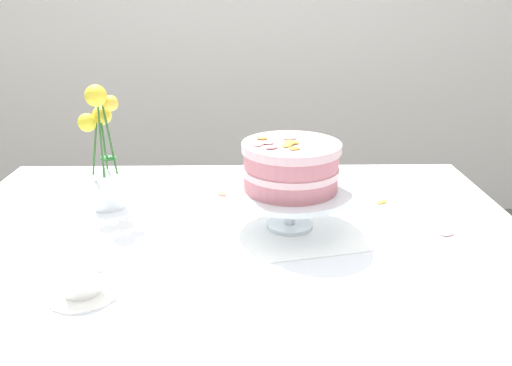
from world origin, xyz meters
name	(u,v)px	position (x,y,z in m)	size (l,w,h in m)	color
dining_table	(234,270)	(0.00, -0.02, 0.65)	(1.40, 1.00, 0.74)	white
linen_napkin	(289,227)	(0.13, 0.02, 0.74)	(0.32, 0.32, 0.00)	white
cake_stand	(290,196)	(0.13, 0.02, 0.82)	(0.29, 0.29, 0.10)	silver
layer_cake	(291,166)	(0.13, 0.02, 0.90)	(0.23, 0.23, 0.12)	#CC7A84
flower_vase	(104,160)	(-0.33, 0.15, 0.87)	(0.10, 0.10, 0.32)	silver
teacup	(82,283)	(-0.27, -0.27, 0.77)	(0.13, 0.13, 0.07)	white
loose_petal_0	(447,233)	(0.50, -0.02, 0.74)	(0.04, 0.03, 0.01)	pink
loose_petal_1	(382,202)	(0.39, 0.17, 0.74)	(0.04, 0.02, 0.01)	yellow
loose_petal_3	(222,194)	(-0.04, 0.24, 0.74)	(0.04, 0.02, 0.01)	#E56B51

